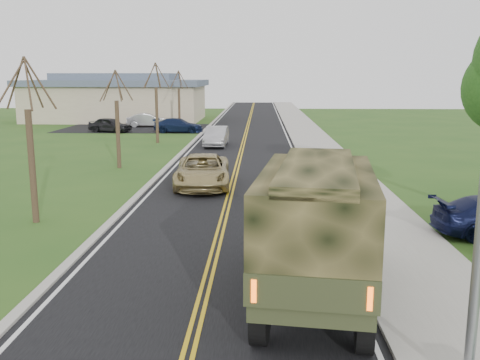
{
  "coord_description": "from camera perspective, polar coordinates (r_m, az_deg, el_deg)",
  "views": [
    {
      "loc": [
        1.39,
        -9.04,
        5.41
      ],
      "look_at": [
        0.68,
        9.32,
        1.8
      ],
      "focal_mm": 40.0,
      "sensor_mm": 36.0,
      "label": 1
    }
  ],
  "objects": [
    {
      "name": "road",
      "position": [
        49.36,
        0.59,
        4.82
      ],
      "size": [
        8.0,
        120.0,
        0.01
      ],
      "primitive_type": "cube",
      "color": "black",
      "rests_on": "ground"
    },
    {
      "name": "curb_right",
      "position": [
        49.41,
        5.42,
        4.84
      ],
      "size": [
        0.3,
        120.0,
        0.12
      ],
      "primitive_type": "cube",
      "color": "#9E998E",
      "rests_on": "ground"
    },
    {
      "name": "sidewalk_right",
      "position": [
        49.54,
        7.45,
        4.81
      ],
      "size": [
        3.2,
        120.0,
        0.1
      ],
      "primitive_type": "cube",
      "color": "#9E998E",
      "rests_on": "ground"
    },
    {
      "name": "curb_left",
      "position": [
        49.64,
        -4.22,
        4.88
      ],
      "size": [
        0.3,
        120.0,
        0.1
      ],
      "primitive_type": "cube",
      "color": "#9E998E",
      "rests_on": "ground"
    },
    {
      "name": "bare_tree_a",
      "position": [
        20.99,
        -21.4,
        2.73
      ],
      "size": [
        1.93,
        2.26,
        6.08
      ],
      "color": "#38281C",
      "rests_on": "ground"
    },
    {
      "name": "bare_tree_b",
      "position": [
        32.29,
        -12.93,
        5.62
      ],
      "size": [
        1.83,
        2.14,
        5.73
      ],
      "color": "#38281C",
      "rests_on": "ground"
    },
    {
      "name": "bare_tree_c",
      "position": [
        43.93,
        -8.88,
        7.54
      ],
      "size": [
        2.04,
        2.39,
        6.42
      ],
      "color": "#38281C",
      "rests_on": "ground"
    },
    {
      "name": "bare_tree_d",
      "position": [
        55.75,
        -6.51,
        8.1
      ],
      "size": [
        1.88,
        2.2,
        5.91
      ],
      "color": "#38281C",
      "rests_on": "ground"
    },
    {
      "name": "commercial_building",
      "position": [
        67.35,
        -12.88,
        8.52
      ],
      "size": [
        25.5,
        21.5,
        5.65
      ],
      "color": "tan",
      "rests_on": "ground"
    },
    {
      "name": "military_truck",
      "position": [
        12.87,
        8.19,
        -4.39
      ],
      "size": [
        3.3,
        7.23,
        3.48
      ],
      "rotation": [
        0.0,
        0.0,
        -0.13
      ],
      "color": "black",
      "rests_on": "ground"
    },
    {
      "name": "suv_champagne",
      "position": [
        26.36,
        -4.02,
        0.97
      ],
      "size": [
        2.98,
        5.79,
        1.56
      ],
      "primitive_type": "imported",
      "rotation": [
        0.0,
        0.0,
        0.07
      ],
      "color": "tan",
      "rests_on": "ground"
    },
    {
      "name": "sedan_silver",
      "position": [
        41.52,
        -2.54,
        4.67
      ],
      "size": [
        1.7,
        4.64,
        1.52
      ],
      "primitive_type": "imported",
      "rotation": [
        0.0,
        0.0,
        -0.02
      ],
      "color": "#B2B1B6",
      "rests_on": "ground"
    },
    {
      "name": "lot_car_dark",
      "position": [
        53.28,
        -13.7,
        5.74
      ],
      "size": [
        4.48,
        2.79,
        1.42
      ],
      "primitive_type": "imported",
      "rotation": [
        0.0,
        0.0,
        1.29
      ],
      "color": "black",
      "rests_on": "ground"
    },
    {
      "name": "lot_car_silver",
      "position": [
        58.07,
        -9.84,
        6.32
      ],
      "size": [
        4.54,
        2.09,
        1.44
      ],
      "primitive_type": "imported",
      "rotation": [
        0.0,
        0.0,
        1.7
      ],
      "color": "#B4B3B8",
      "rests_on": "ground"
    },
    {
      "name": "lot_car_navy",
      "position": [
        51.86,
        -6.57,
        5.81
      ],
      "size": [
        4.77,
        2.1,
        1.36
      ],
      "primitive_type": "imported",
      "rotation": [
        0.0,
        0.0,
        1.53
      ],
      "color": "#0F1A39",
      "rests_on": "ground"
    }
  ]
}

